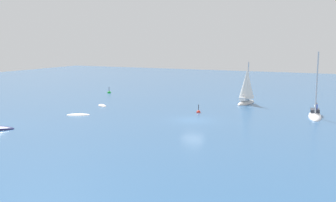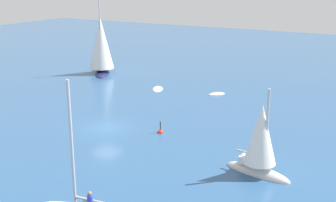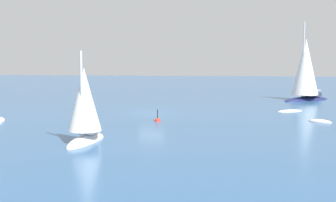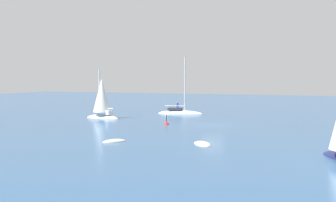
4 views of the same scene
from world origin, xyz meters
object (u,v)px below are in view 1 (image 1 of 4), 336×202
at_px(skiff, 78,115).
at_px(mooring_buoy, 109,93).
at_px(dinghy, 102,106).
at_px(channel_buoy, 198,112).
at_px(yacht, 247,89).
at_px(sailboat_1, 315,115).

xyz_separation_m(skiff, mooring_buoy, (20.17, 8.73, 0.01)).
height_order(dinghy, mooring_buoy, mooring_buoy).
height_order(skiff, channel_buoy, channel_buoy).
xyz_separation_m(yacht, channel_buoy, (-10.28, 3.71, -2.18)).
height_order(dinghy, sailboat_1, sailboat_1).
bearing_deg(skiff, sailboat_1, -4.71).
xyz_separation_m(dinghy, sailboat_1, (4.44, -28.74, 0.16)).
bearing_deg(sailboat_1, channel_buoy, -83.45).
bearing_deg(skiff, dinghy, 72.73).
bearing_deg(sailboat_1, mooring_buoy, -110.28).
height_order(channel_buoy, mooring_buoy, mooring_buoy).
bearing_deg(mooring_buoy, yacht, -93.57).
height_order(yacht, channel_buoy, yacht).
bearing_deg(channel_buoy, dinghy, 93.88).
distance_m(yacht, skiff, 25.21).
height_order(skiff, mooring_buoy, mooring_buoy).
distance_m(yacht, sailboat_1, 12.66).
height_order(sailboat_1, channel_buoy, sailboat_1).
bearing_deg(channel_buoy, sailboat_1, -76.30).
distance_m(dinghy, channel_buoy, 14.60).
relative_size(dinghy, skiff, 0.72).
height_order(yacht, dinghy, yacht).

